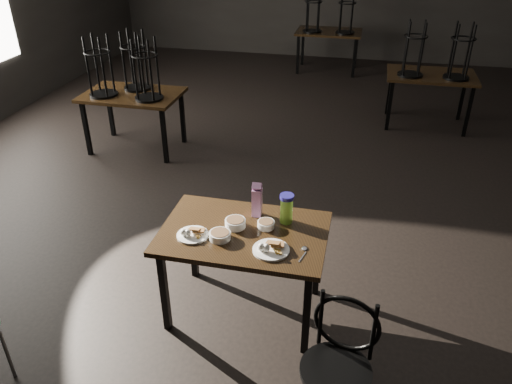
% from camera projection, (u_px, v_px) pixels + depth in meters
% --- Properties ---
extents(main_table, '(1.20, 0.80, 0.75)m').
position_uv_depth(main_table, '(244.00, 240.00, 3.63)').
color(main_table, black).
rests_on(main_table, ground).
extents(plate_left, '(0.23, 0.23, 0.07)m').
position_uv_depth(plate_left, '(192.00, 234.00, 3.53)').
color(plate_left, white).
rests_on(plate_left, main_table).
extents(plate_right, '(0.25, 0.25, 0.08)m').
position_uv_depth(plate_right, '(271.00, 248.00, 3.37)').
color(plate_right, white).
rests_on(plate_right, main_table).
extents(bowl_near, '(0.15, 0.15, 0.06)m').
position_uv_depth(bowl_near, '(235.00, 223.00, 3.62)').
color(bowl_near, white).
rests_on(bowl_near, main_table).
extents(bowl_far, '(0.13, 0.13, 0.05)m').
position_uv_depth(bowl_far, '(266.00, 224.00, 3.62)').
color(bowl_far, white).
rests_on(bowl_far, main_table).
extents(bowl_big, '(0.15, 0.15, 0.05)m').
position_uv_depth(bowl_big, '(220.00, 235.00, 3.50)').
color(bowl_big, white).
rests_on(bowl_big, main_table).
extents(juice_carton, '(0.07, 0.07, 0.28)m').
position_uv_depth(juice_carton, '(257.00, 200.00, 3.71)').
color(juice_carton, '#87187A').
rests_on(juice_carton, main_table).
extents(water_bottle, '(0.13, 0.13, 0.23)m').
position_uv_depth(water_bottle, '(286.00, 208.00, 3.64)').
color(water_bottle, '#97E944').
rests_on(water_bottle, main_table).
extents(spoon, '(0.05, 0.19, 0.01)m').
position_uv_depth(spoon, '(304.00, 249.00, 3.39)').
color(spoon, silver).
rests_on(spoon, main_table).
extents(bentwood_chair, '(0.44, 0.43, 0.88)m').
position_uv_depth(bentwood_chair, '(340.00, 356.00, 2.89)').
color(bentwood_chair, black).
rests_on(bentwood_chair, ground).
extents(bg_table_left, '(1.20, 0.80, 1.48)m').
position_uv_depth(bg_table_left, '(131.00, 91.00, 6.19)').
color(bg_table_left, black).
rests_on(bg_table_left, ground).
extents(bg_table_right, '(1.20, 0.80, 1.48)m').
position_uv_depth(bg_table_right, '(432.00, 75.00, 6.89)').
color(bg_table_right, black).
rests_on(bg_table_right, ground).
extents(bg_table_far, '(1.20, 0.80, 1.48)m').
position_uv_depth(bg_table_far, '(329.00, 31.00, 9.25)').
color(bg_table_far, black).
rests_on(bg_table_far, ground).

